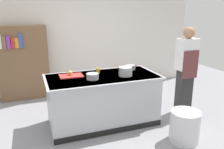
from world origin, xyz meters
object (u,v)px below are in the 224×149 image
(sauce_pan, at_px, (131,67))
(bookshelf, at_px, (24,63))
(mixing_bowl, at_px, (93,76))
(stock_pot, at_px, (125,71))
(onion, at_px, (70,73))
(trash_bin, at_px, (185,126))
(juice_cup, at_px, (98,71))
(person_chef, at_px, (186,69))

(sauce_pan, xyz_separation_m, bookshelf, (-1.96, 1.57, -0.09))
(mixing_bowl, bearing_deg, stock_pot, 0.27)
(onion, distance_m, mixing_bowl, 0.45)
(onion, height_order, trash_bin, onion)
(mixing_bowl, bearing_deg, sauce_pan, 22.13)
(onion, distance_m, trash_bin, 2.10)
(mixing_bowl, xyz_separation_m, juice_cup, (0.19, 0.33, 0.00))
(onion, relative_size, mixing_bowl, 0.39)
(sauce_pan, bearing_deg, person_chef, -18.65)
(mixing_bowl, distance_m, juice_cup, 0.38)
(juice_cup, relative_size, bookshelf, 0.06)
(onion, relative_size, bookshelf, 0.05)
(stock_pot, xyz_separation_m, person_chef, (1.29, 0.00, -0.07))
(trash_bin, relative_size, person_chef, 0.29)
(mixing_bowl, bearing_deg, juice_cup, 59.49)
(mixing_bowl, relative_size, trash_bin, 0.41)
(trash_bin, distance_m, bookshelf, 3.72)
(stock_pot, height_order, trash_bin, stock_pot)
(trash_bin, bearing_deg, onion, 141.43)
(sauce_pan, relative_size, person_chef, 0.14)
(trash_bin, xyz_separation_m, bookshelf, (-2.33, 2.83, 0.60))
(bookshelf, bearing_deg, person_chef, -32.75)
(stock_pot, bearing_deg, bookshelf, 131.47)
(onion, relative_size, person_chef, 0.05)
(bookshelf, bearing_deg, sauce_pan, -38.78)
(juice_cup, xyz_separation_m, trash_bin, (1.04, -1.24, -0.70))
(juice_cup, bearing_deg, person_chef, -10.80)
(onion, relative_size, stock_pot, 0.27)
(trash_bin, bearing_deg, stock_pot, 124.66)
(person_chef, bearing_deg, mixing_bowl, 75.01)
(stock_pot, height_order, mixing_bowl, stock_pot)
(bookshelf, bearing_deg, trash_bin, -50.58)
(trash_bin, bearing_deg, juice_cup, 130.03)
(sauce_pan, bearing_deg, mixing_bowl, -157.87)
(sauce_pan, bearing_deg, onion, -178.80)
(onion, distance_m, bookshelf, 1.78)
(stock_pot, relative_size, person_chef, 0.18)
(person_chef, distance_m, bookshelf, 3.55)
(stock_pot, xyz_separation_m, juice_cup, (-0.41, 0.32, -0.03))
(trash_bin, bearing_deg, person_chef, 54.17)
(juice_cup, bearing_deg, trash_bin, -49.97)
(trash_bin, bearing_deg, bookshelf, 129.42)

